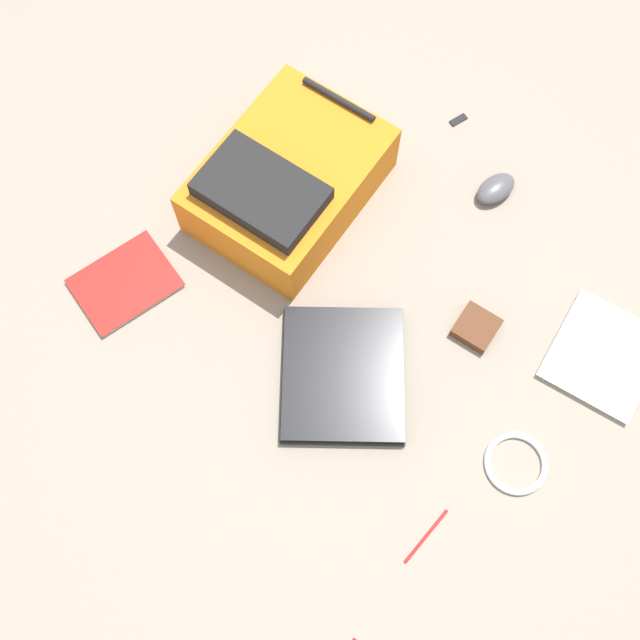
{
  "coord_description": "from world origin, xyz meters",
  "views": [
    {
      "loc": [
        0.42,
        -0.45,
        1.66
      ],
      "look_at": [
        -0.04,
        -0.04,
        0.02
      ],
      "focal_mm": 43.94,
      "sensor_mm": 36.0,
      "label": 1
    }
  ],
  "objects_px": {
    "backpack": "(287,181)",
    "pen_blue": "(426,536)",
    "earbud_pouch": "(476,327)",
    "book_red": "(125,283)",
    "computer_mouse": "(496,189)",
    "cable_coil": "(516,463)",
    "laptop": "(343,374)",
    "book_comic": "(603,356)",
    "usb_stick": "(459,119)"
  },
  "relations": [
    {
      "from": "laptop",
      "to": "cable_coil",
      "type": "relative_size",
      "value": 3.01
    },
    {
      "from": "usb_stick",
      "to": "computer_mouse",
      "type": "bearing_deg",
      "value": -22.46
    },
    {
      "from": "book_comic",
      "to": "pen_blue",
      "type": "bearing_deg",
      "value": -88.58
    },
    {
      "from": "pen_blue",
      "to": "laptop",
      "type": "bearing_deg",
      "value": 164.12
    },
    {
      "from": "cable_coil",
      "to": "backpack",
      "type": "bearing_deg",
      "value": 175.57
    },
    {
      "from": "book_comic",
      "to": "cable_coil",
      "type": "xyz_separation_m",
      "value": [
        0.03,
        -0.32,
        -0.0
      ]
    },
    {
      "from": "book_comic",
      "to": "book_red",
      "type": "distance_m",
      "value": 1.09
    },
    {
      "from": "cable_coil",
      "to": "usb_stick",
      "type": "bearing_deg",
      "value": 142.47
    },
    {
      "from": "book_comic",
      "to": "pen_blue",
      "type": "height_order",
      "value": "book_comic"
    },
    {
      "from": "pen_blue",
      "to": "book_red",
      "type": "bearing_deg",
      "value": -172.17
    },
    {
      "from": "computer_mouse",
      "to": "pen_blue",
      "type": "height_order",
      "value": "computer_mouse"
    },
    {
      "from": "laptop",
      "to": "pen_blue",
      "type": "relative_size",
      "value": 2.93
    },
    {
      "from": "book_red",
      "to": "cable_coil",
      "type": "bearing_deg",
      "value": 22.38
    },
    {
      "from": "computer_mouse",
      "to": "usb_stick",
      "type": "distance_m",
      "value": 0.22
    },
    {
      "from": "earbud_pouch",
      "to": "backpack",
      "type": "bearing_deg",
      "value": -170.11
    },
    {
      "from": "laptop",
      "to": "pen_blue",
      "type": "xyz_separation_m",
      "value": [
        0.37,
        -0.1,
        -0.01
      ]
    },
    {
      "from": "cable_coil",
      "to": "earbud_pouch",
      "type": "bearing_deg",
      "value": 149.93
    },
    {
      "from": "pen_blue",
      "to": "usb_stick",
      "type": "xyz_separation_m",
      "value": [
        -0.67,
        0.78,
        0.0
      ]
    },
    {
      "from": "backpack",
      "to": "laptop",
      "type": "bearing_deg",
      "value": -26.09
    },
    {
      "from": "earbud_pouch",
      "to": "usb_stick",
      "type": "relative_size",
      "value": 1.93
    },
    {
      "from": "backpack",
      "to": "pen_blue",
      "type": "distance_m",
      "value": 0.85
    },
    {
      "from": "laptop",
      "to": "book_comic",
      "type": "distance_m",
      "value": 0.58
    },
    {
      "from": "usb_stick",
      "to": "book_red",
      "type": "bearing_deg",
      "value": -102.58
    },
    {
      "from": "book_comic",
      "to": "computer_mouse",
      "type": "bearing_deg",
      "value": 164.49
    },
    {
      "from": "usb_stick",
      "to": "cable_coil",
      "type": "bearing_deg",
      "value": -37.53
    },
    {
      "from": "backpack",
      "to": "book_comic",
      "type": "distance_m",
      "value": 0.82
    },
    {
      "from": "book_comic",
      "to": "computer_mouse",
      "type": "relative_size",
      "value": 2.72
    },
    {
      "from": "computer_mouse",
      "to": "pen_blue",
      "type": "bearing_deg",
      "value": -52.75
    },
    {
      "from": "computer_mouse",
      "to": "usb_stick",
      "type": "bearing_deg",
      "value": 160.93
    },
    {
      "from": "backpack",
      "to": "book_red",
      "type": "distance_m",
      "value": 0.44
    },
    {
      "from": "laptop",
      "to": "usb_stick",
      "type": "xyz_separation_m",
      "value": [
        -0.3,
        0.67,
        -0.01
      ]
    },
    {
      "from": "book_comic",
      "to": "computer_mouse",
      "type": "height_order",
      "value": "computer_mouse"
    },
    {
      "from": "book_comic",
      "to": "cable_coil",
      "type": "relative_size",
      "value": 2.15
    },
    {
      "from": "book_comic",
      "to": "laptop",
      "type": "bearing_deg",
      "value": -127.45
    },
    {
      "from": "computer_mouse",
      "to": "laptop",
      "type": "bearing_deg",
      "value": -77.3
    },
    {
      "from": "backpack",
      "to": "cable_coil",
      "type": "height_order",
      "value": "backpack"
    },
    {
      "from": "computer_mouse",
      "to": "earbud_pouch",
      "type": "height_order",
      "value": "computer_mouse"
    },
    {
      "from": "backpack",
      "to": "pen_blue",
      "type": "relative_size",
      "value": 3.63
    },
    {
      "from": "book_red",
      "to": "computer_mouse",
      "type": "relative_size",
      "value": 2.23
    },
    {
      "from": "book_comic",
      "to": "cable_coil",
      "type": "distance_m",
      "value": 0.32
    },
    {
      "from": "book_red",
      "to": "computer_mouse",
      "type": "bearing_deg",
      "value": 63.51
    },
    {
      "from": "book_comic",
      "to": "earbud_pouch",
      "type": "height_order",
      "value": "earbud_pouch"
    },
    {
      "from": "laptop",
      "to": "pen_blue",
      "type": "distance_m",
      "value": 0.38
    },
    {
      "from": "cable_coil",
      "to": "laptop",
      "type": "bearing_deg",
      "value": -159.94
    },
    {
      "from": "backpack",
      "to": "computer_mouse",
      "type": "xyz_separation_m",
      "value": [
        0.32,
        0.38,
        -0.06
      ]
    },
    {
      "from": "laptop",
      "to": "backpack",
      "type": "bearing_deg",
      "value": 153.91
    },
    {
      "from": "backpack",
      "to": "laptop",
      "type": "relative_size",
      "value": 1.24
    },
    {
      "from": "cable_coil",
      "to": "pen_blue",
      "type": "xyz_separation_m",
      "value": [
        -0.02,
        -0.25,
        -0.0
      ]
    },
    {
      "from": "backpack",
      "to": "earbud_pouch",
      "type": "xyz_separation_m",
      "value": [
        0.54,
        0.09,
        -0.07
      ]
    },
    {
      "from": "pen_blue",
      "to": "earbud_pouch",
      "type": "height_order",
      "value": "earbud_pouch"
    }
  ]
}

